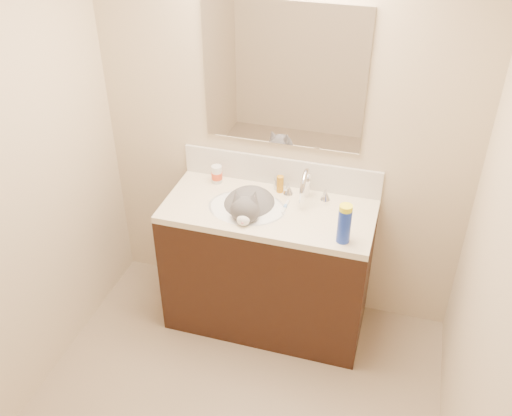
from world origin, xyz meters
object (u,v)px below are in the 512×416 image
Objects in this scene: vanity_cabinet at (268,269)px; faucet at (306,187)px; cat at (249,209)px; spray_can at (344,226)px; basin at (247,217)px; pill_bottle at (217,174)px; amber_bottle at (280,184)px; silver_jar at (279,184)px.

faucet is at bearing 37.29° from vanity_cabinet.
vanity_cabinet is 4.29× the size of faucet.
faucet is 0.35m from cat.
cat is at bearing -175.15° from vanity_cabinet.
cat is 2.37× the size of spray_can.
basin is 4.04× the size of pill_bottle.
basin is 4.34× the size of amber_bottle.
pill_bottle reaches higher than amber_bottle.
silver_jar is (0.38, 0.04, -0.02)m from pill_bottle.
spray_can is (0.83, -0.37, 0.04)m from pill_bottle.
cat is 6.87× the size of silver_jar.
pill_bottle is at bearing 135.23° from cat.
silver_jar reaches higher than basin.
faucet is at bearing 130.02° from spray_can.
basin is 0.29m from silver_jar.
silver_jar is (0.12, 0.25, 0.10)m from basin.
cat is 0.33m from pill_bottle.
basin is 2.34× the size of spray_can.
amber_bottle is (0.13, 0.20, 0.07)m from cat.
vanity_cabinet is 0.58m from faucet.
amber_bottle is at bearing -62.01° from silver_jar.
faucet reaches higher than cat.
faucet is 0.42m from spray_can.
faucet reaches higher than vanity_cabinet.
faucet is 0.56m from pill_bottle.
amber_bottle reaches higher than silver_jar.
silver_jar is at bearing 89.84° from vanity_cabinet.
faucet is at bearing -16.76° from amber_bottle.
faucet is at bearing 29.12° from basin.
cat is (-0.29, -0.15, -0.11)m from faucet.
amber_bottle is at bearing 84.60° from vanity_cabinet.
faucet is (0.30, 0.17, 0.16)m from basin.
spray_can is at bearing -41.88° from silver_jar.
cat is 4.39× the size of amber_bottle.
vanity_cabinet is at bearing -142.71° from faucet.
basin reaches higher than vanity_cabinet.
cat reaches higher than vanity_cabinet.
vanity_cabinet is at bearing -3.75° from cat.
vanity_cabinet is 10.76× the size of pill_bottle.
vanity_cabinet is 2.67× the size of basin.
pill_bottle is at bearing 140.38° from basin.
basin is 1.61× the size of faucet.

